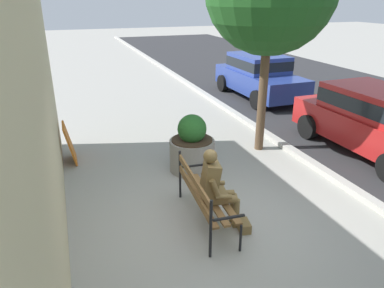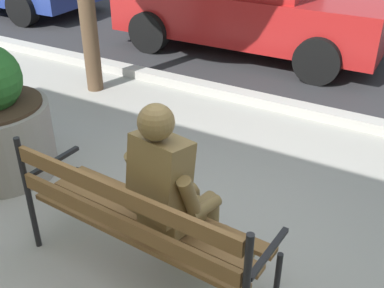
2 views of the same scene
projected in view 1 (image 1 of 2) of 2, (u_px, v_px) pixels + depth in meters
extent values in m
plane|color=#9E9B93|center=(215.00, 222.00, 6.09)|extent=(80.00, 80.00, 0.00)
cube|color=#B2AFA8|center=(353.00, 190.00, 6.98)|extent=(60.00, 0.20, 0.12)
cube|color=#C6B78C|center=(14.00, 164.00, 3.15)|extent=(12.00, 0.50, 4.34)
cube|color=brown|center=(199.00, 199.00, 5.92)|extent=(1.70, 0.22, 0.04)
cube|color=brown|center=(209.00, 197.00, 5.97)|extent=(1.70, 0.22, 0.04)
cube|color=brown|center=(219.00, 196.00, 6.01)|extent=(1.70, 0.22, 0.04)
cube|color=brown|center=(193.00, 191.00, 5.83)|extent=(1.70, 0.15, 0.11)
cube|color=brown|center=(193.00, 178.00, 5.75)|extent=(1.70, 0.15, 0.11)
cylinder|color=black|center=(204.00, 183.00, 6.89)|extent=(0.04, 0.04, 0.45)
cylinder|color=black|center=(180.00, 175.00, 6.67)|extent=(0.04, 0.04, 0.95)
cube|color=black|center=(194.00, 166.00, 6.68)|extent=(0.07, 0.48, 0.03)
cylinder|color=black|center=(241.00, 238.00, 5.32)|extent=(0.04, 0.04, 0.45)
cylinder|color=black|center=(211.00, 229.00, 5.11)|extent=(0.04, 0.04, 0.95)
cube|color=black|center=(229.00, 218.00, 5.12)|extent=(0.07, 0.48, 0.03)
cube|color=brown|center=(216.00, 195.00, 5.81)|extent=(0.39, 0.38, 0.16)
cube|color=brown|center=(210.00, 178.00, 5.67)|extent=(0.41, 0.35, 0.55)
sphere|color=brown|center=(210.00, 156.00, 5.53)|extent=(0.22, 0.22, 0.22)
cylinder|color=brown|center=(209.00, 175.00, 5.90)|extent=(0.12, 0.19, 0.29)
cylinder|color=brown|center=(217.00, 183.00, 5.99)|extent=(0.13, 0.28, 0.10)
cylinder|color=brown|center=(215.00, 188.00, 5.49)|extent=(0.12, 0.19, 0.29)
cylinder|color=brown|center=(223.00, 197.00, 5.57)|extent=(0.13, 0.28, 0.10)
cylinder|color=brown|center=(223.00, 194.00, 5.93)|extent=(0.19, 0.38, 0.14)
cylinder|color=brown|center=(233.00, 207.00, 6.06)|extent=(0.11, 0.11, 0.50)
cube|color=brown|center=(236.00, 218.00, 6.15)|extent=(0.15, 0.26, 0.07)
cylinder|color=brown|center=(226.00, 200.00, 5.76)|extent=(0.19, 0.38, 0.14)
cylinder|color=brown|center=(236.00, 213.00, 5.89)|extent=(0.11, 0.11, 0.50)
cube|color=brown|center=(239.00, 224.00, 5.98)|extent=(0.15, 0.26, 0.07)
cube|color=brown|center=(244.00, 226.00, 5.85)|extent=(0.31, 0.23, 0.16)
cylinder|color=gray|center=(192.00, 155.00, 7.82)|extent=(0.97, 0.97, 0.68)
cylinder|color=#38281C|center=(192.00, 140.00, 7.68)|extent=(0.87, 0.87, 0.03)
sphere|color=#235B23|center=(192.00, 129.00, 7.59)|extent=(0.62, 0.62, 0.62)
cylinder|color=brown|center=(263.00, 96.00, 8.51)|extent=(0.21, 0.21, 2.71)
cube|color=navy|center=(259.00, 81.00, 13.37)|extent=(4.13, 1.78, 0.70)
cube|color=navy|center=(258.00, 63.00, 13.26)|extent=(2.16, 1.60, 0.60)
cube|color=black|center=(258.00, 63.00, 13.26)|extent=(2.17, 1.62, 0.33)
cylinder|color=black|center=(300.00, 95.00, 12.61)|extent=(0.64, 0.23, 0.64)
cylinder|color=black|center=(257.00, 100.00, 12.05)|extent=(0.64, 0.23, 0.64)
cylinder|color=black|center=(260.00, 80.00, 14.92)|extent=(0.64, 0.23, 0.64)
cylinder|color=black|center=(223.00, 83.00, 14.36)|extent=(0.64, 0.23, 0.64)
cube|color=#B21E1E|center=(375.00, 129.00, 8.59)|extent=(4.13, 1.78, 0.70)
cube|color=#B21E1E|center=(375.00, 100.00, 8.47)|extent=(2.16, 1.60, 0.60)
cube|color=black|center=(375.00, 100.00, 8.47)|extent=(2.17, 1.62, 0.33)
cylinder|color=black|center=(358.00, 119.00, 10.13)|extent=(0.64, 0.23, 0.64)
cylinder|color=black|center=(308.00, 127.00, 9.57)|extent=(0.64, 0.23, 0.64)
cube|color=#C6661E|center=(70.00, 143.00, 8.17)|extent=(0.70, 0.23, 0.89)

